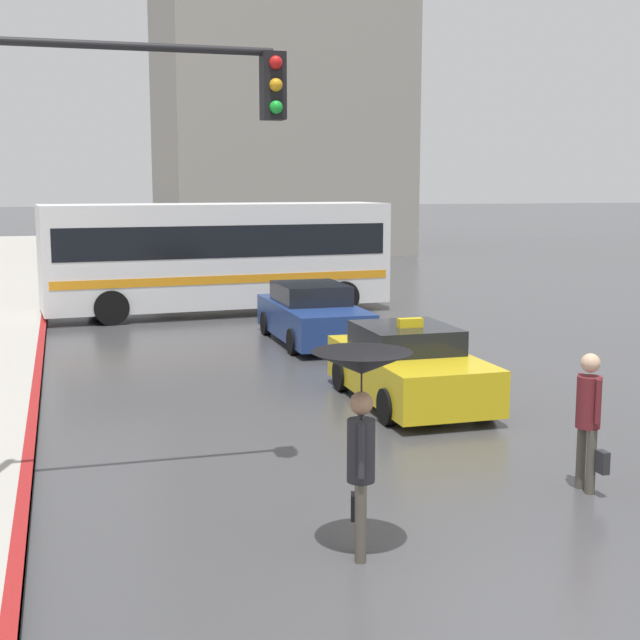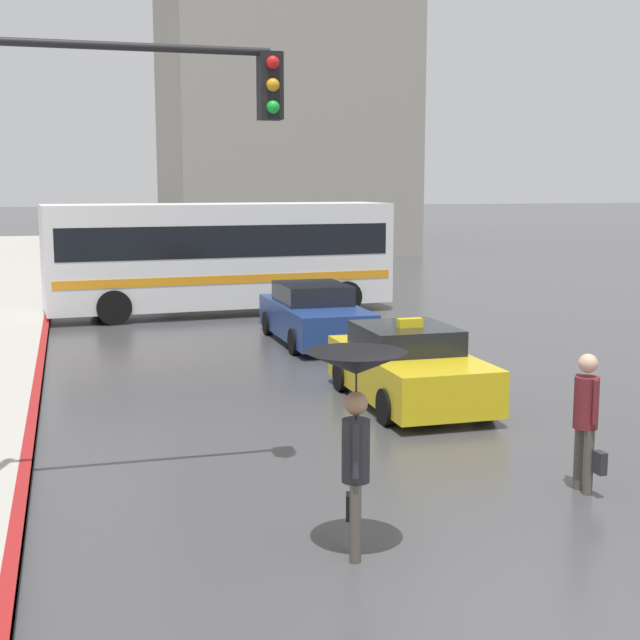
# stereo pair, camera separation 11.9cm
# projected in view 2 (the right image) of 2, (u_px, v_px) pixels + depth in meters

# --- Properties ---
(ground_plane) EXTENTS (300.00, 300.00, 0.00)m
(ground_plane) POSITION_uv_depth(u_px,v_px,m) (518.00, 617.00, 7.98)
(ground_plane) COLOR #424244
(taxi) EXTENTS (1.91, 4.01, 1.52)m
(taxi) POSITION_uv_depth(u_px,v_px,m) (408.00, 367.00, 15.67)
(taxi) COLOR gold
(taxi) RESTS_ON ground_plane
(sedan_red) EXTENTS (1.91, 4.50, 1.42)m
(sedan_red) POSITION_uv_depth(u_px,v_px,m) (314.00, 315.00, 21.72)
(sedan_red) COLOR navy
(sedan_red) RESTS_ON ground_plane
(city_bus) EXTENTS (10.28, 3.22, 3.26)m
(city_bus) POSITION_uv_depth(u_px,v_px,m) (220.00, 253.00, 26.42)
(city_bus) COLOR silver
(city_bus) RESTS_ON ground_plane
(pedestrian_with_umbrella) EXTENTS (1.03, 1.03, 2.18)m
(pedestrian_with_umbrella) POSITION_uv_depth(u_px,v_px,m) (356.00, 393.00, 8.98)
(pedestrian_with_umbrella) COLOR #4C473D
(pedestrian_with_umbrella) RESTS_ON ground_plane
(pedestrian_man) EXTENTS (0.31, 0.59, 1.77)m
(pedestrian_man) POSITION_uv_depth(u_px,v_px,m) (586.00, 413.00, 11.07)
(pedestrian_man) COLOR #4C473D
(pedestrian_man) RESTS_ON ground_plane
(traffic_light) EXTENTS (4.04, 0.38, 5.71)m
(traffic_light) POSITION_uv_depth(u_px,v_px,m) (84.00, 170.00, 10.35)
(traffic_light) COLOR black
(traffic_light) RESTS_ON ground_plane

